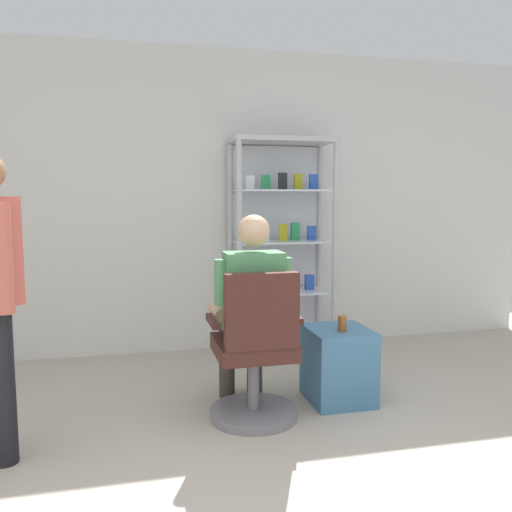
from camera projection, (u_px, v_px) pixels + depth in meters
The scene contains 6 objects.
back_wall at pixel (231, 202), 4.89m from camera, with size 6.00×0.10×2.70m, color silver.
display_cabinet_main at pixel (280, 245), 4.80m from camera, with size 0.90×0.45×1.90m.
office_chair at pixel (256, 360), 3.30m from camera, with size 0.56×0.56×0.96m.
seated_shopkeeper at pixel (250, 304), 3.42m from camera, with size 0.49×0.57×1.29m.
storage_crate at pixel (338, 365), 3.66m from camera, with size 0.41×0.45×0.50m, color teal.
tea_glass at pixel (342, 324), 3.55m from camera, with size 0.06×0.06×0.11m, color brown.
Camera 1 is at (-0.92, -1.83, 1.40)m, focal length 37.46 mm.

